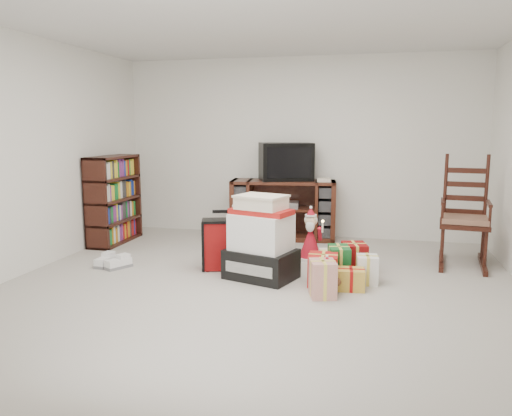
{
  "coord_description": "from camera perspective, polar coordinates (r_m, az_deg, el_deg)",
  "views": [
    {
      "loc": [
        1.08,
        -4.5,
        1.53
      ],
      "look_at": [
        -0.15,
        0.6,
        0.68
      ],
      "focal_mm": 35.0,
      "sensor_mm": 36.0,
      "label": 1
    }
  ],
  "objects": [
    {
      "name": "room",
      "position": [
        4.64,
        0.1,
        5.68
      ],
      "size": [
        5.01,
        5.01,
        2.51
      ],
      "color": "#AEA89F",
      "rests_on": "ground"
    },
    {
      "name": "tv_stand",
      "position": [
        6.92,
        3.11,
        -0.17
      ],
      "size": [
        1.47,
        0.67,
        0.81
      ],
      "rotation": [
        0.0,
        0.0,
        0.12
      ],
      "color": "#482414",
      "rests_on": "floor"
    },
    {
      "name": "bookshelf",
      "position": [
        6.92,
        -15.92,
        0.76
      ],
      "size": [
        0.32,
        0.95,
        1.16
      ],
      "color": "#36140E",
      "rests_on": "floor"
    },
    {
      "name": "rocking_chair",
      "position": [
        6.09,
        22.59,
        -1.87
      ],
      "size": [
        0.61,
        0.9,
        1.28
      ],
      "rotation": [
        0.0,
        0.0,
        -0.12
      ],
      "color": "#36140E",
      "rests_on": "floor"
    },
    {
      "name": "gift_pile",
      "position": [
        5.09,
        0.6,
        -4.03
      ],
      "size": [
        0.79,
        0.67,
        0.84
      ],
      "rotation": [
        0.0,
        0.0,
        -0.31
      ],
      "color": "black",
      "rests_on": "floor"
    },
    {
      "name": "red_suitcase",
      "position": [
        5.43,
        -3.8,
        -4.15
      ],
      "size": [
        0.47,
        0.34,
        0.65
      ],
      "rotation": [
        0.0,
        0.0,
        0.3
      ],
      "color": "maroon",
      "rests_on": "floor"
    },
    {
      "name": "stocking",
      "position": [
        5.08,
        -0.09,
        -4.47
      ],
      "size": [
        0.33,
        0.18,
        0.66
      ],
      "primitive_type": null,
      "rotation": [
        0.0,
        0.0,
        0.15
      ],
      "color": "#0E7E1B",
      "rests_on": "floor"
    },
    {
      "name": "teddy_bear",
      "position": [
        4.74,
        8.07,
        -8.0
      ],
      "size": [
        0.21,
        0.19,
        0.32
      ],
      "color": "brown",
      "rests_on": "floor"
    },
    {
      "name": "santa_figurine",
      "position": [
        5.84,
        6.24,
        -3.66
      ],
      "size": [
        0.3,
        0.29,
        0.62
      ],
      "color": "#A81221",
      "rests_on": "floor"
    },
    {
      "name": "mrs_claus_figurine",
      "position": [
        5.68,
        -2.54,
        -3.83
      ],
      "size": [
        0.32,
        0.31,
        0.66
      ],
      "color": "#A81221",
      "rests_on": "floor"
    },
    {
      "name": "sneaker_pair",
      "position": [
        5.79,
        -16.14,
        -6.0
      ],
      "size": [
        0.38,
        0.32,
        0.1
      ],
      "rotation": [
        0.0,
        0.0,
        -0.23
      ],
      "color": "white",
      "rests_on": "floor"
    },
    {
      "name": "gift_cluster",
      "position": [
        5.11,
        9.86,
        -6.88
      ],
      "size": [
        0.75,
        1.1,
        0.26
      ],
      "color": "#AF1814",
      "rests_on": "floor"
    },
    {
      "name": "crt_television",
      "position": [
        6.88,
        3.41,
        5.32
      ],
      "size": [
        0.83,
        0.72,
        0.51
      ],
      "rotation": [
        0.0,
        0.0,
        0.36
      ],
      "color": "black",
      "rests_on": "tv_stand"
    }
  ]
}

